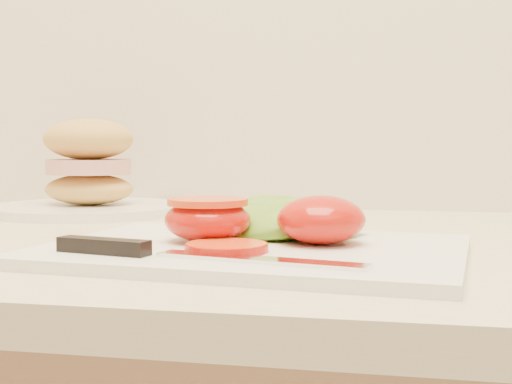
# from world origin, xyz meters

# --- Properties ---
(cutting_board) EXTENTS (0.38, 0.29, 0.01)m
(cutting_board) POSITION_xyz_m (-0.58, 1.55, 0.94)
(cutting_board) COLOR white
(cutting_board) RESTS_ON counter
(tomato_half_dome) EXTENTS (0.08, 0.08, 0.04)m
(tomato_half_dome) POSITION_xyz_m (-0.52, 1.57, 0.96)
(tomato_half_dome) COLOR red
(tomato_half_dome) RESTS_ON cutting_board
(tomato_half_cut) EXTENTS (0.08, 0.08, 0.04)m
(tomato_half_cut) POSITION_xyz_m (-0.62, 1.57, 0.96)
(tomato_half_cut) COLOR red
(tomato_half_cut) RESTS_ON cutting_board
(tomato_slice_0) EXTENTS (0.07, 0.07, 0.01)m
(tomato_slice_0) POSITION_xyz_m (-0.59, 1.51, 0.94)
(tomato_slice_0) COLOR #F34814
(tomato_slice_0) RESTS_ON cutting_board
(lettuce_leaf_0) EXTENTS (0.20, 0.19, 0.03)m
(lettuce_leaf_0) POSITION_xyz_m (-0.58, 1.63, 0.96)
(lettuce_leaf_0) COLOR #599C29
(lettuce_leaf_0) RESTS_ON cutting_board
(lettuce_leaf_1) EXTENTS (0.12, 0.09, 0.02)m
(lettuce_leaf_1) POSITION_xyz_m (-0.54, 1.63, 0.95)
(lettuce_leaf_1) COLOR #599C29
(lettuce_leaf_1) RESTS_ON cutting_board
(knife) EXTENTS (0.25, 0.06, 0.01)m
(knife) POSITION_xyz_m (-0.63, 1.48, 0.94)
(knife) COLOR silver
(knife) RESTS_ON cutting_board
(sandwich_plate) EXTENTS (0.27, 0.27, 0.13)m
(sandwich_plate) POSITION_xyz_m (-0.88, 1.87, 0.98)
(sandwich_plate) COLOR white
(sandwich_plate) RESTS_ON counter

